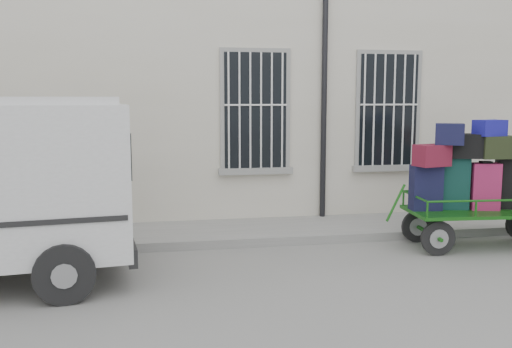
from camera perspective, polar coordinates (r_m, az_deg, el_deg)
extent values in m
plane|color=slate|center=(8.54, 6.23, -9.40)|extent=(80.00, 80.00, 0.00)
cube|color=beige|center=(13.54, -0.32, 9.77)|extent=(24.00, 5.00, 6.00)
cylinder|color=black|center=(11.24, 6.85, 9.13)|extent=(0.11, 0.11, 5.60)
cube|color=black|center=(10.98, -0.08, 6.35)|extent=(1.20, 0.08, 2.20)
cube|color=gray|center=(11.05, -0.06, 0.32)|extent=(1.45, 0.22, 0.12)
cube|color=black|center=(11.77, 13.05, 6.24)|extent=(1.20, 0.08, 2.20)
cube|color=gray|center=(11.83, 12.92, 0.61)|extent=(1.45, 0.22, 0.12)
cube|color=gray|center=(10.58, 2.83, -5.61)|extent=(24.00, 1.70, 0.15)
cylinder|color=black|center=(9.56, 17.74, -6.15)|extent=(0.56, 0.11, 0.56)
cylinder|color=gray|center=(9.56, 17.74, -6.15)|extent=(0.31, 0.12, 0.31)
cylinder|color=black|center=(10.32, 15.84, -5.06)|extent=(0.56, 0.11, 0.56)
cylinder|color=gray|center=(10.32, 15.84, -5.06)|extent=(0.31, 0.12, 0.31)
cube|color=#175914|center=(10.27, 21.74, -3.46)|extent=(2.54, 1.30, 0.06)
cylinder|color=#175914|center=(9.63, 13.79, -2.83)|extent=(0.33, 0.07, 0.63)
cube|color=black|center=(9.86, 16.62, -1.31)|extent=(0.52, 0.33, 0.75)
cube|color=black|center=(9.81, 16.71, 0.95)|extent=(0.21, 0.15, 0.03)
cube|color=#0E3432|center=(10.09, 19.06, -0.88)|extent=(0.55, 0.39, 0.87)
cube|color=black|center=(10.03, 19.17, 1.66)|extent=(0.21, 0.16, 0.03)
cube|color=maroon|center=(10.21, 21.89, -1.16)|extent=(0.50, 0.37, 0.78)
cube|color=black|center=(10.16, 22.01, 1.11)|extent=(0.19, 0.15, 0.03)
cube|color=black|center=(10.49, 24.05, -0.82)|extent=(0.52, 0.41, 0.86)
cube|color=black|center=(10.44, 24.18, 1.61)|extent=(0.19, 0.15, 0.03)
cube|color=maroon|center=(9.70, 17.18, 1.79)|extent=(0.60, 0.46, 0.35)
cube|color=black|center=(10.04, 20.46, 2.65)|extent=(0.66, 0.51, 0.40)
cube|color=black|center=(10.16, 22.95, 2.49)|extent=(0.60, 0.35, 0.37)
cube|color=black|center=(9.76, 18.79, 3.79)|extent=(0.55, 0.50, 0.34)
cube|color=navy|center=(10.10, 22.33, 4.29)|extent=(0.54, 0.41, 0.26)
cube|color=black|center=(8.17, -12.91, 2.17)|extent=(0.22, 1.54, 0.61)
cube|color=black|center=(8.39, -12.72, -6.51)|extent=(0.34, 2.04, 0.24)
cube|color=white|center=(8.33, -12.47, -4.80)|extent=(0.08, 0.47, 0.13)
cylinder|color=black|center=(7.42, -18.60, -9.39)|extent=(0.77, 0.33, 0.75)
cylinder|color=black|center=(9.39, -18.24, -5.82)|extent=(0.77, 0.33, 0.75)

